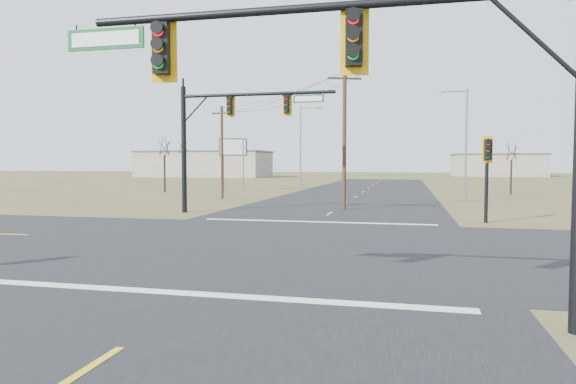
# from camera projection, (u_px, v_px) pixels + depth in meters

# --- Properties ---
(ground) EXTENTS (320.00, 320.00, 0.00)m
(ground) POSITION_uv_depth(u_px,v_px,m) (282.00, 245.00, 19.06)
(ground) COLOR brown
(ground) RESTS_ON ground
(road_ew) EXTENTS (160.00, 14.00, 0.02)m
(road_ew) POSITION_uv_depth(u_px,v_px,m) (282.00, 245.00, 19.06)
(road_ew) COLOR black
(road_ew) RESTS_ON ground
(road_ns) EXTENTS (14.00, 160.00, 0.02)m
(road_ns) POSITION_uv_depth(u_px,v_px,m) (282.00, 245.00, 19.06)
(road_ns) COLOR black
(road_ns) RESTS_ON ground
(stop_bar_near) EXTENTS (12.00, 0.40, 0.01)m
(stop_bar_near) POSITION_uv_depth(u_px,v_px,m) (204.00, 294.00, 11.76)
(stop_bar_near) COLOR silver
(stop_bar_near) RESTS_ON road_ns
(stop_bar_far) EXTENTS (12.00, 0.40, 0.01)m
(stop_bar_far) POSITION_uv_depth(u_px,v_px,m) (316.00, 222.00, 26.35)
(stop_bar_far) COLOR silver
(stop_bar_far) RESTS_ON road_ns
(mast_arm_near) EXTENTS (10.33, 0.49, 6.64)m
(mast_arm_near) POSITION_uv_depth(u_px,v_px,m) (361.00, 68.00, 9.77)
(mast_arm_near) COLOR black
(mast_arm_near) RESTS_ON ground
(mast_arm_far) EXTENTS (9.52, 0.48, 7.72)m
(mast_arm_far) POSITION_uv_depth(u_px,v_px,m) (227.00, 122.00, 30.77)
(mast_arm_far) COLOR black
(mast_arm_far) RESTS_ON ground
(pedestal_signal_ne) EXTENTS (0.66, 0.57, 4.42)m
(pedestal_signal_ne) POSITION_uv_depth(u_px,v_px,m) (487.00, 159.00, 25.86)
(pedestal_signal_ne) COLOR black
(pedestal_signal_ne) RESTS_ON ground
(utility_pole_near) EXTENTS (2.11, 0.93, 9.09)m
(utility_pole_near) POSITION_uv_depth(u_px,v_px,m) (344.00, 137.00, 33.15)
(utility_pole_near) COLOR #492F1F
(utility_pole_near) RESTS_ON ground
(utility_pole_far) EXTENTS (1.90, 0.55, 7.87)m
(utility_pole_far) POSITION_uv_depth(u_px,v_px,m) (222.00, 150.00, 43.56)
(utility_pole_far) COLOR #492F1F
(utility_pole_far) RESTS_ON ground
(highway_sign) EXTENTS (2.95, 1.06, 5.80)m
(highway_sign) POSITION_uv_depth(u_px,v_px,m) (233.00, 153.00, 56.55)
(highway_sign) COLOR gray
(highway_sign) RESTS_ON ground
(streetlight_a) EXTENTS (2.48, 0.37, 8.84)m
(streetlight_a) POSITION_uv_depth(u_px,v_px,m) (463.00, 139.00, 40.09)
(streetlight_a) COLOR gray
(streetlight_a) RESTS_ON ground
(streetlight_c) EXTENTS (2.70, 0.28, 9.71)m
(streetlight_c) POSITION_uv_depth(u_px,v_px,m) (302.00, 143.00, 60.09)
(streetlight_c) COLOR gray
(streetlight_c) RESTS_ON ground
(bare_tree_a) EXTENTS (2.84, 2.84, 6.12)m
(bare_tree_a) POSITION_uv_depth(u_px,v_px,m) (164.00, 146.00, 53.41)
(bare_tree_a) COLOR black
(bare_tree_a) RESTS_ON ground
(bare_tree_b) EXTENTS (3.20, 3.20, 6.83)m
(bare_tree_b) POSITION_uv_depth(u_px,v_px,m) (183.00, 145.00, 67.87)
(bare_tree_b) COLOR black
(bare_tree_b) RESTS_ON ground
(bare_tree_c) EXTENTS (2.80, 2.80, 5.43)m
(bare_tree_c) POSITION_uv_depth(u_px,v_px,m) (512.00, 151.00, 49.37)
(bare_tree_c) COLOR black
(bare_tree_c) RESTS_ON ground
(warehouse_left) EXTENTS (28.00, 14.00, 5.50)m
(warehouse_left) POSITION_uv_depth(u_px,v_px,m) (205.00, 165.00, 115.49)
(warehouse_left) COLOR #A9A596
(warehouse_left) RESTS_ON ground
(warehouse_mid) EXTENTS (20.00, 12.00, 5.00)m
(warehouse_mid) POSITION_uv_depth(u_px,v_px,m) (497.00, 166.00, 120.21)
(warehouse_mid) COLOR #A9A596
(warehouse_mid) RESTS_ON ground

